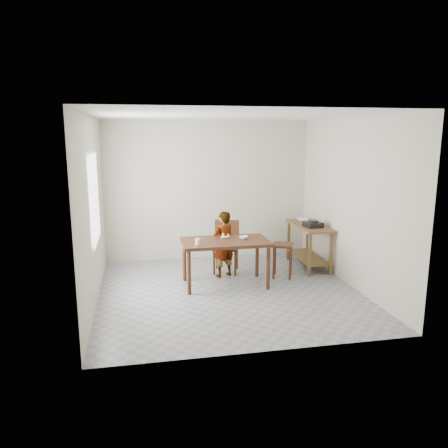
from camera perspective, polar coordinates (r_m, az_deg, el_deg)
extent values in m
cube|color=gray|center=(6.97, 0.65, -8.89)|extent=(4.00, 4.00, 0.04)
cube|color=white|center=(6.54, 0.70, 14.22)|extent=(4.00, 4.00, 0.04)
cube|color=beige|center=(8.59, -2.11, 4.42)|extent=(4.00, 0.04, 2.70)
cube|color=beige|center=(4.70, 5.76, -1.64)|extent=(4.00, 0.04, 2.70)
cube|color=beige|center=(6.51, -17.00, 1.63)|extent=(0.04, 4.00, 2.70)
cube|color=beige|center=(7.30, 16.40, 2.69)|extent=(0.04, 4.00, 2.70)
cube|color=white|center=(6.68, -16.48, 3.20)|extent=(0.02, 1.10, 1.30)
imported|color=silver|center=(7.50, -0.08, -2.66)|extent=(0.50, 0.43, 1.15)
cylinder|color=silver|center=(6.75, -3.44, -2.31)|extent=(0.09, 0.09, 0.10)
imported|color=white|center=(7.14, 2.59, -1.77)|extent=(0.17, 0.17, 0.05)
imported|color=white|center=(8.40, 10.24, 0.48)|extent=(0.27, 0.27, 0.06)
cube|color=black|center=(7.95, 11.56, -0.05)|extent=(0.32, 0.32, 0.09)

